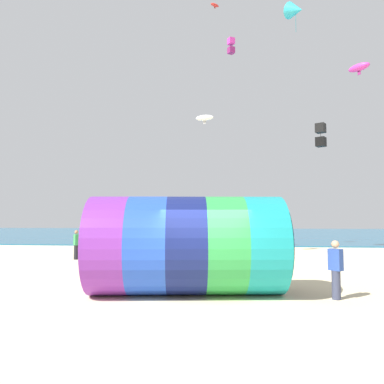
{
  "coord_description": "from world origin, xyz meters",
  "views": [
    {
      "loc": [
        0.49,
        -9.78,
        2.32
      ],
      "look_at": [
        -0.65,
        3.47,
        3.18
      ],
      "focal_mm": 35.0,
      "sensor_mm": 36.0,
      "label": 1
    }
  ],
  "objects_px": {
    "kite_magenta_box": "(231,46)",
    "kite_magenta_parafoil": "(359,67)",
    "kite_red_parafoil": "(215,5)",
    "kite_black_box": "(321,135)",
    "kite_cyan_delta": "(296,10)",
    "bystander_near_water": "(76,245)",
    "kite_handler": "(336,269)",
    "giant_inflatable_tube": "(187,245)",
    "kite_white_parafoil": "(205,118)"
  },
  "relations": [
    {
      "from": "giant_inflatable_tube",
      "to": "kite_black_box",
      "type": "bearing_deg",
      "value": 62.37
    },
    {
      "from": "kite_cyan_delta",
      "to": "bystander_near_water",
      "type": "distance_m",
      "value": 20.8
    },
    {
      "from": "kite_cyan_delta",
      "to": "kite_white_parafoil",
      "type": "height_order",
      "value": "kite_cyan_delta"
    },
    {
      "from": "kite_red_parafoil",
      "to": "kite_magenta_parafoil",
      "type": "bearing_deg",
      "value": -18.91
    },
    {
      "from": "giant_inflatable_tube",
      "to": "kite_magenta_parafoil",
      "type": "xyz_separation_m",
      "value": [
        9.56,
        12.36,
        10.16
      ]
    },
    {
      "from": "kite_magenta_parafoil",
      "to": "bystander_near_water",
      "type": "distance_m",
      "value": 20.05
    },
    {
      "from": "kite_magenta_box",
      "to": "kite_white_parafoil",
      "type": "height_order",
      "value": "kite_magenta_box"
    },
    {
      "from": "kite_handler",
      "to": "kite_black_box",
      "type": "distance_m",
      "value": 17.14
    },
    {
      "from": "kite_magenta_box",
      "to": "kite_red_parafoil",
      "type": "xyz_separation_m",
      "value": [
        -1.15,
        1.3,
        3.75
      ]
    },
    {
      "from": "kite_magenta_parafoil",
      "to": "bystander_near_water",
      "type": "xyz_separation_m",
      "value": [
        -16.4,
        -3.96,
        -10.82
      ]
    },
    {
      "from": "giant_inflatable_tube",
      "to": "kite_white_parafoil",
      "type": "height_order",
      "value": "kite_white_parafoil"
    },
    {
      "from": "kite_handler",
      "to": "giant_inflatable_tube",
      "type": "bearing_deg",
      "value": 175.17
    },
    {
      "from": "kite_black_box",
      "to": "kite_magenta_box",
      "type": "height_order",
      "value": "kite_magenta_box"
    },
    {
      "from": "kite_cyan_delta",
      "to": "kite_red_parafoil",
      "type": "distance_m",
      "value": 6.01
    },
    {
      "from": "giant_inflatable_tube",
      "to": "kite_cyan_delta",
      "type": "relative_size",
      "value": 2.63
    },
    {
      "from": "kite_magenta_parafoil",
      "to": "kite_white_parafoil",
      "type": "bearing_deg",
      "value": 174.36
    },
    {
      "from": "bystander_near_water",
      "to": "kite_magenta_parafoil",
      "type": "bearing_deg",
      "value": 13.58
    },
    {
      "from": "kite_black_box",
      "to": "kite_white_parafoil",
      "type": "height_order",
      "value": "kite_white_parafoil"
    },
    {
      "from": "kite_magenta_box",
      "to": "kite_magenta_parafoil",
      "type": "height_order",
      "value": "kite_magenta_box"
    },
    {
      "from": "kite_magenta_box",
      "to": "kite_red_parafoil",
      "type": "height_order",
      "value": "kite_red_parafoil"
    },
    {
      "from": "giant_inflatable_tube",
      "to": "kite_black_box",
      "type": "xyz_separation_m",
      "value": [
        7.77,
        14.85,
        6.45
      ]
    },
    {
      "from": "giant_inflatable_tube",
      "to": "kite_handler",
      "type": "bearing_deg",
      "value": -4.83
    },
    {
      "from": "kite_magenta_box",
      "to": "bystander_near_water",
      "type": "height_order",
      "value": "kite_magenta_box"
    },
    {
      "from": "kite_cyan_delta",
      "to": "kite_magenta_box",
      "type": "bearing_deg",
      "value": 173.86
    },
    {
      "from": "kite_cyan_delta",
      "to": "kite_red_parafoil",
      "type": "bearing_deg",
      "value": 162.23
    },
    {
      "from": "giant_inflatable_tube",
      "to": "kite_magenta_parafoil",
      "type": "distance_m",
      "value": 18.64
    },
    {
      "from": "kite_black_box",
      "to": "kite_magenta_parafoil",
      "type": "relative_size",
      "value": 1.17
    },
    {
      "from": "kite_handler",
      "to": "kite_red_parafoil",
      "type": "xyz_separation_m",
      "value": [
        -3.72,
        15.82,
        17.08
      ]
    },
    {
      "from": "kite_black_box",
      "to": "kite_magenta_box",
      "type": "relative_size",
      "value": 1.47
    },
    {
      "from": "kite_black_box",
      "to": "kite_cyan_delta",
      "type": "distance_m",
      "value": 8.62
    },
    {
      "from": "kite_black_box",
      "to": "kite_red_parafoil",
      "type": "xyz_separation_m",
      "value": [
        -7.27,
        0.62,
        10.01
      ]
    },
    {
      "from": "kite_cyan_delta",
      "to": "kite_white_parafoil",
      "type": "bearing_deg",
      "value": -176.47
    },
    {
      "from": "kite_magenta_parafoil",
      "to": "giant_inflatable_tube",
      "type": "bearing_deg",
      "value": -127.73
    },
    {
      "from": "kite_handler",
      "to": "bystander_near_water",
      "type": "xyz_separation_m",
      "value": [
        -11.07,
        8.75,
        -0.04
      ]
    },
    {
      "from": "kite_black_box",
      "to": "bystander_near_water",
      "type": "bearing_deg",
      "value": -156.19
    },
    {
      "from": "kite_black_box",
      "to": "kite_magenta_box",
      "type": "bearing_deg",
      "value": -173.68
    },
    {
      "from": "kite_handler",
      "to": "kite_cyan_delta",
      "type": "bearing_deg",
      "value": 82.79
    },
    {
      "from": "kite_magenta_box",
      "to": "kite_magenta_parafoil",
      "type": "bearing_deg",
      "value": -12.88
    },
    {
      "from": "kite_red_parafoil",
      "to": "kite_handler",
      "type": "bearing_deg",
      "value": -76.76
    },
    {
      "from": "giant_inflatable_tube",
      "to": "kite_magenta_box",
      "type": "distance_m",
      "value": 19.1
    },
    {
      "from": "kite_handler",
      "to": "kite_black_box",
      "type": "relative_size",
      "value": 0.96
    },
    {
      "from": "giant_inflatable_tube",
      "to": "kite_white_parafoil",
      "type": "bearing_deg",
      "value": 90.7
    },
    {
      "from": "giant_inflatable_tube",
      "to": "kite_handler",
      "type": "height_order",
      "value": "giant_inflatable_tube"
    },
    {
      "from": "kite_magenta_box",
      "to": "kite_red_parafoil",
      "type": "distance_m",
      "value": 4.13
    },
    {
      "from": "kite_cyan_delta",
      "to": "kite_magenta_parafoil",
      "type": "height_order",
      "value": "kite_cyan_delta"
    },
    {
      "from": "kite_red_parafoil",
      "to": "kite_white_parafoil",
      "type": "xyz_separation_m",
      "value": [
        -0.67,
        -2.14,
        -9.03
      ]
    },
    {
      "from": "kite_cyan_delta",
      "to": "kite_red_parafoil",
      "type": "xyz_separation_m",
      "value": [
        -5.5,
        1.76,
        1.65
      ]
    },
    {
      "from": "kite_black_box",
      "to": "kite_red_parafoil",
      "type": "distance_m",
      "value": 12.38
    },
    {
      "from": "giant_inflatable_tube",
      "to": "bystander_near_water",
      "type": "height_order",
      "value": "giant_inflatable_tube"
    },
    {
      "from": "kite_red_parafoil",
      "to": "giant_inflatable_tube",
      "type": "bearing_deg",
      "value": -91.87
    }
  ]
}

